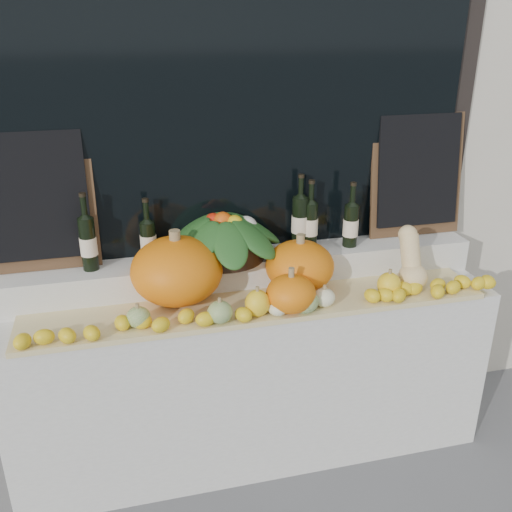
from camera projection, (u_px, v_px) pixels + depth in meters
display_sill at (252, 374)px, 2.87m from camera, size 2.30×0.55×0.88m
rear_tier at (245, 268)px, 2.80m from camera, size 2.30×0.25×0.16m
straw_bedding at (259, 306)px, 2.58m from camera, size 2.10×0.32×0.02m
pumpkin_left at (177, 271)px, 2.54m from camera, size 0.42×0.42×0.30m
pumpkin_right at (300, 266)px, 2.67m from camera, size 0.34×0.34×0.24m
pumpkin_center at (291, 294)px, 2.48m from camera, size 0.28×0.28×0.17m
butternut_squash at (411, 262)px, 2.69m from camera, size 0.14×0.20×0.29m
decorative_gourds at (281, 302)px, 2.48m from camera, size 1.24×0.17×0.14m
lemon_heap at (265, 309)px, 2.46m from camera, size 2.20×0.16×0.06m
produce_bowl at (223, 235)px, 2.68m from camera, size 0.60×0.60×0.24m
wine_bottle_far_left at (88, 243)px, 2.55m from camera, size 0.08×0.08×0.36m
wine_bottle_near_left at (148, 240)px, 2.65m from camera, size 0.08×0.08×0.30m
wine_bottle_tall at (300, 221)px, 2.81m from camera, size 0.08×0.08×0.37m
wine_bottle_near_right at (310, 224)px, 2.81m from camera, size 0.08×0.08×0.34m
wine_bottle_far_right at (351, 225)px, 2.81m from camera, size 0.08×0.08×0.33m
chalkboard_left at (36, 200)px, 2.49m from camera, size 0.50×0.11×0.62m
chalkboard_right at (418, 173)px, 2.90m from camera, size 0.50×0.11×0.62m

